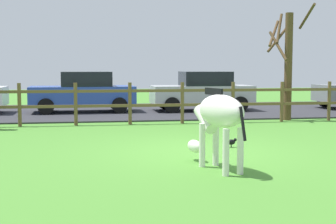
% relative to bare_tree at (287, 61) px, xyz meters
% --- Properties ---
extents(ground_plane, '(60.00, 60.00, 0.00)m').
position_rel_bare_tree_xyz_m(ground_plane, '(-4.29, -5.40, -2.00)').
color(ground_plane, '#47842D').
extents(parking_asphalt, '(28.00, 7.40, 0.05)m').
position_rel_bare_tree_xyz_m(parking_asphalt, '(-4.29, 3.90, -1.97)').
color(parking_asphalt, '#2D2D33').
rests_on(parking_asphalt, ground_plane).
extents(paddock_fence, '(21.72, 0.11, 1.31)m').
position_rel_bare_tree_xyz_m(paddock_fence, '(-4.49, -0.40, -1.26)').
color(paddock_fence, brown).
rests_on(paddock_fence, ground_plane).
extents(bare_tree, '(1.45, 1.42, 3.84)m').
position_rel_bare_tree_xyz_m(bare_tree, '(0.00, 0.00, 0.00)').
color(bare_tree, '#513A23').
rests_on(bare_tree, ground_plane).
extents(zebra, '(0.81, 1.89, 1.41)m').
position_rel_bare_tree_xyz_m(zebra, '(-4.36, -7.34, -1.07)').
color(zebra, white).
rests_on(zebra, ground_plane).
extents(crow_on_grass, '(0.21, 0.10, 0.20)m').
position_rel_bare_tree_xyz_m(crow_on_grass, '(-3.45, -5.13, -1.87)').
color(crow_on_grass, black).
rests_on(crow_on_grass, ground_plane).
extents(parked_car_silver, '(4.02, 1.93, 1.56)m').
position_rel_bare_tree_xyz_m(parked_car_silver, '(-2.09, 3.48, -1.16)').
color(parked_car_silver, '#B7BABF').
rests_on(parked_car_silver, parking_asphalt).
extents(parked_car_blue, '(4.06, 2.00, 1.56)m').
position_rel_bare_tree_xyz_m(parked_car_blue, '(-6.79, 3.60, -1.16)').
color(parked_car_blue, '#2D4CAD').
rests_on(parked_car_blue, parking_asphalt).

